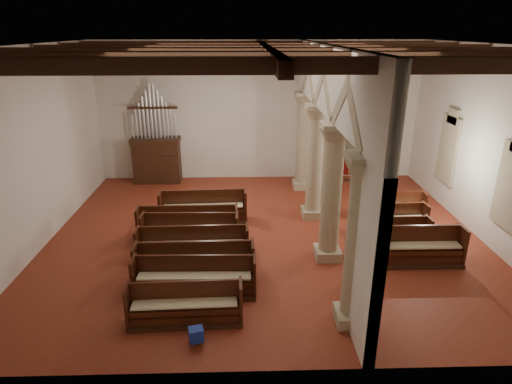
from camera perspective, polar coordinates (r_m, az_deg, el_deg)
The scene contains 31 objects.
floor at distance 14.25m, azimuth 1.20°, elevation -5.82°, with size 14.00×14.00×0.00m, color maroon.
ceiling at distance 12.73m, azimuth 1.41°, elevation 19.06°, with size 14.00×14.00×0.00m, color black.
wall_back at distance 19.03m, azimuth 0.36°, elevation 10.61°, with size 14.00×0.02×6.00m, color white.
wall_front at distance 7.56m, azimuth 3.61°, elevation -6.00°, with size 14.00×0.02×6.00m, color white.
wall_left at distance 14.60m, azimuth -27.43°, elevation 5.04°, with size 0.02×12.00×6.00m, color white.
wall_right at distance 15.23m, azimuth 28.74°, elevation 5.39°, with size 0.02×12.00×6.00m, color white.
ceiling_beams at distance 12.74m, azimuth 1.40°, elevation 18.25°, with size 13.80×11.80×0.30m, color #391F12, non-canonical shape.
arcade at distance 13.26m, azimuth 9.19°, elevation 8.24°, with size 0.90×11.90×6.00m.
window_right_a at distance 14.21m, azimuth 30.99°, elevation 0.59°, with size 0.03×1.00×2.20m, color #2D664E.
window_right_b at distance 17.54m, azimuth 24.34°, elevation 5.16°, with size 0.03×1.00×2.20m, color #2D664E.
window_back at distance 19.98m, azimuth 14.99°, elevation 8.06°, with size 1.00×0.03×2.20m, color #2D664E.
pipe_organ at distance 19.28m, azimuth -13.14°, elevation 5.23°, with size 2.10×0.85×4.40m.
lectern at distance 19.22m, azimuth -11.30°, elevation 2.89°, with size 0.60×0.61×1.43m.
dossal_curtain at distance 19.80m, azimuth 10.58°, elevation 5.21°, with size 1.80×0.07×2.17m.
processional_banner at distance 19.50m, azimuth 12.36°, elevation 3.79°, with size 0.57×0.73×2.57m.
hymnal_box_a at distance 9.80m, azimuth -8.00°, elevation -18.29°, with size 0.31×0.25×0.31m, color navy.
hymnal_box_b at distance 11.58m, azimuth -4.24°, elevation -11.28°, with size 0.31×0.25×0.31m, color navy.
hymnal_box_c at distance 13.17m, azimuth -3.77°, elevation -6.98°, with size 0.32×0.26×0.32m, color navy.
tube_heater_a at distance 10.56m, azimuth -11.54°, elevation -15.91°, with size 0.10×0.10×0.98m, color silver.
tube_heater_b at distance 10.70m, azimuth -11.83°, elevation -15.37°, with size 0.09×0.09×0.86m, color silver.
nave_pew_0 at distance 10.39m, azimuth -9.38°, elevation -15.24°, with size 2.66×0.76×1.00m.
nave_pew_1 at distance 11.29m, azimuth -8.13°, elevation -11.85°, with size 3.15×0.76×1.04m.
nave_pew_2 at distance 11.78m, azimuth -8.11°, elevation -10.18°, with size 3.19×0.81×1.12m.
nave_pew_3 at distance 12.79m, azimuth -8.36°, elevation -7.64°, with size 3.27×0.78×1.05m.
nave_pew_4 at distance 13.64m, azimuth -8.75°, elevation -5.74°, with size 3.03×0.77×1.06m.
nave_pew_5 at distance 14.18m, azimuth -9.03°, elevation -4.67°, with size 3.26×0.75×1.06m.
nave_pew_6 at distance 15.19m, azimuth -7.01°, elevation -2.64°, with size 3.06×0.90×1.15m.
aisle_pew_0 at distance 13.39m, azimuth 21.21°, elevation -7.40°, with size 2.33×0.76×1.13m.
aisle_pew_1 at distance 14.19m, azimuth 18.93°, elevation -5.71°, with size 1.68×0.70×0.96m.
aisle_pew_2 at distance 15.16m, azimuth 18.66°, elevation -3.90°, with size 1.75×0.75×0.98m.
aisle_pew_3 at distance 16.17m, azimuth 18.32°, elevation -2.26°, with size 1.91×0.77×1.01m.
Camera 1 is at (-0.67, -12.71, 6.43)m, focal length 30.00 mm.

